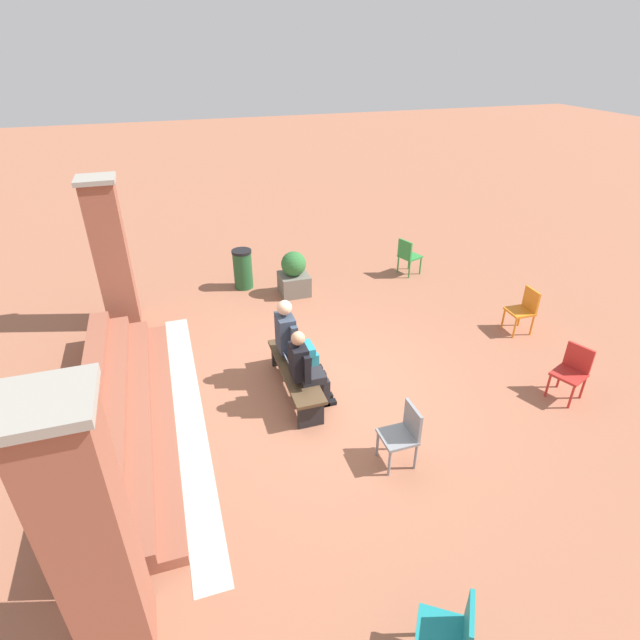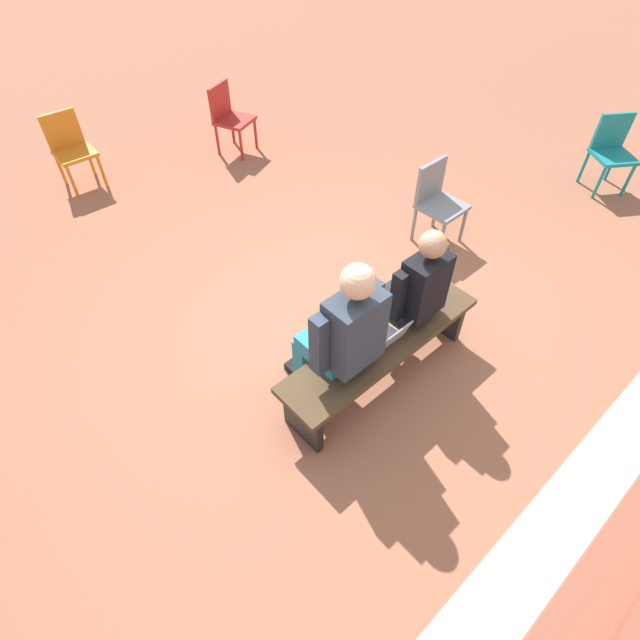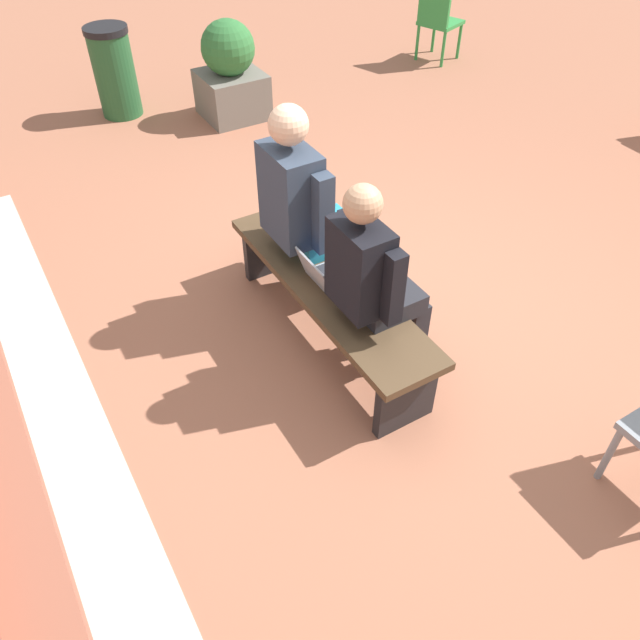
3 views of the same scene
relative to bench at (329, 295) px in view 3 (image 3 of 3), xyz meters
The scene contains 9 objects.
ground_plane 0.54m from the bench, 102.24° to the right, with size 60.00×60.00×0.00m, color #9E6047.
concrete_strip 1.66m from the bench, 90.00° to the left, with size 5.72×0.40×0.01m, color #B7B2A8.
bench is the anchor object (origin of this frame).
person_student 0.50m from the bench, 169.74° to the right, with size 0.51×0.65×1.29m.
person_adult 0.54m from the bench, 10.94° to the right, with size 0.58×0.74×1.41m.
laptop 0.15m from the bench, 73.35° to the left, with size 0.32×0.29×0.21m.
plastic_chair_near_bench_right 4.99m from the bench, 46.06° to the right, with size 0.53×0.53×0.84m.
planter 3.41m from the bench, 14.84° to the right, with size 0.60×0.60×0.94m.
litter_bin 3.93m from the bench, ahead, with size 0.42×0.42×0.86m.
Camera 3 is at (-2.36, 1.92, 2.79)m, focal length 35.00 mm.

